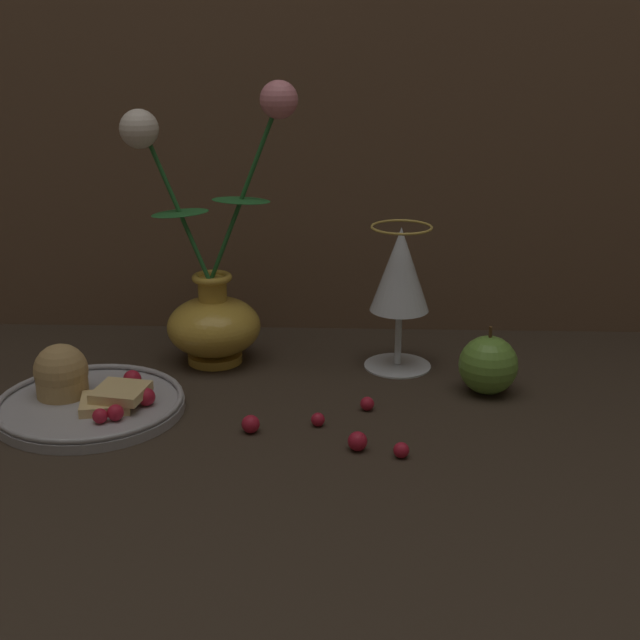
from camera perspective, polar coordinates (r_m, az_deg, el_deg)
ground_plane at (r=0.96m, az=-3.97°, el=-5.27°), size 2.40×2.40×0.00m
vase at (r=1.05m, az=-6.87°, el=1.56°), size 0.19×0.11×0.33m
plate_with_pastries at (r=0.97m, az=-14.84°, el=-4.69°), size 0.20×0.20×0.07m
wine_glass at (r=1.02m, az=5.15°, el=2.82°), size 0.08×0.08×0.17m
apple_beside_vase at (r=0.99m, az=10.72°, el=-2.85°), size 0.06×0.06×0.08m
berry_near_plate at (r=0.91m, az=-0.13°, el=-6.39°), size 0.01×0.01×0.01m
berry_front_center at (r=0.85m, az=5.22°, el=-8.29°), size 0.02×0.02×0.02m
berry_by_glass_stem at (r=0.94m, az=3.04°, el=-5.37°), size 0.01×0.01×0.01m
berry_under_candlestick at (r=0.89m, az=-4.44°, el=-6.66°), size 0.02×0.02×0.02m
berry_far_right at (r=0.86m, az=2.42°, el=-7.76°), size 0.02×0.02×0.02m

